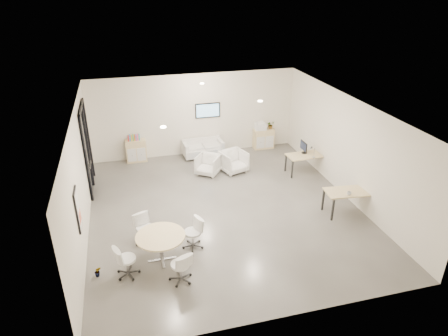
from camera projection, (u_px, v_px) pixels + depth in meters
room_shell at (225, 162)px, 11.58m from camera, size 9.60×10.60×4.80m
glass_door at (87, 146)px, 12.90m from camera, size 0.09×1.90×2.85m
artwork at (78, 210)px, 9.30m from camera, size 0.05×0.54×1.04m
wall_tv at (208, 110)px, 15.52m from camera, size 0.98×0.06×0.58m
ceiling_spots at (211, 101)px, 11.57m from camera, size 3.14×4.14×0.03m
sideboard_left at (136, 151)px, 15.27m from camera, size 0.76×0.40×0.86m
sideboard_right at (264, 139)px, 16.46m from camera, size 0.83×0.40×0.83m
books at (134, 138)px, 15.03m from camera, size 0.45×0.14×0.22m
printer at (260, 126)px, 16.18m from camera, size 0.45×0.37×0.31m
loveseat at (203, 149)px, 15.76m from camera, size 1.59×0.86×0.58m
blue_rug at (215, 163)px, 15.25m from camera, size 1.75×1.40×0.01m
armchair_left at (208, 164)px, 14.30m from camera, size 1.03×1.02×0.78m
armchair_right at (234, 161)px, 14.46m from camera, size 1.03×1.00×0.86m
desk_rear at (306, 156)px, 14.28m from camera, size 1.39×0.75×0.71m
desk_front at (349, 193)px, 11.83m from camera, size 1.45×0.83×0.72m
monitor at (304, 147)px, 14.26m from camera, size 0.20×0.50×0.44m
round_table at (161, 238)px, 9.78m from camera, size 1.22×1.22×0.74m
meeting_chairs at (161, 247)px, 9.89m from camera, size 2.46×2.46×0.82m
plant_cabinet at (270, 126)px, 16.29m from camera, size 0.36×0.38×0.25m
plant_floor at (98, 274)px, 9.49m from camera, size 0.19×0.30×0.12m
cup at (349, 193)px, 11.56m from camera, size 0.15×0.14×0.13m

